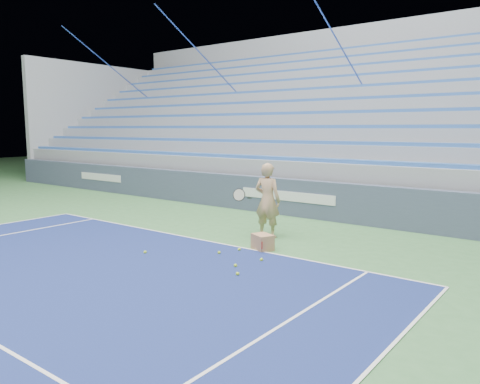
# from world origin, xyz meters

# --- Properties ---
(sponsor_barrier) EXTENTS (30.00, 0.32, 1.10)m
(sponsor_barrier) POSITION_xyz_m (0.00, 15.88, 0.55)
(sponsor_barrier) COLOR #3F4960
(sponsor_barrier) RESTS_ON ground
(bleachers) EXTENTS (31.00, 9.15, 7.30)m
(bleachers) POSITION_xyz_m (0.00, 21.60, 2.36)
(bleachers) COLOR gray
(bleachers) RESTS_ON ground
(tennis_player) EXTENTS (0.95, 0.87, 1.79)m
(tennis_player) POSITION_xyz_m (1.10, 13.09, 0.90)
(tennis_player) COLOR tan
(tennis_player) RESTS_ON ground
(ball_box) EXTENTS (0.55, 0.50, 0.34)m
(ball_box) POSITION_xyz_m (1.68, 12.05, 0.17)
(ball_box) COLOR #AB7B53
(ball_box) RESTS_ON ground
(tennis_ball_0) EXTENTS (0.07, 0.07, 0.07)m
(tennis_ball_0) POSITION_xyz_m (2.01, 10.68, 0.03)
(tennis_ball_0) COLOR #BCE62F
(tennis_ball_0) RESTS_ON ground
(tennis_ball_1) EXTENTS (0.07, 0.07, 0.07)m
(tennis_ball_1) POSITION_xyz_m (2.35, 10.30, 0.03)
(tennis_ball_1) COLOR #BCE62F
(tennis_ball_1) RESTS_ON ground
(tennis_ball_2) EXTENTS (0.07, 0.07, 0.07)m
(tennis_ball_2) POSITION_xyz_m (-0.08, 10.29, 0.03)
(tennis_ball_2) COLOR #BCE62F
(tennis_ball_2) RESTS_ON ground
(tennis_ball_3) EXTENTS (0.07, 0.07, 0.07)m
(tennis_ball_3) POSITION_xyz_m (1.17, 11.20, 0.03)
(tennis_ball_3) COLOR #BCE62F
(tennis_ball_3) RESTS_ON ground
(tennis_ball_4) EXTENTS (0.07, 0.07, 0.07)m
(tennis_ball_4) POSITION_xyz_m (2.17, 11.30, 0.03)
(tennis_ball_4) COLOR #BCE62F
(tennis_ball_4) RESTS_ON ground
(tennis_ball_5) EXTENTS (0.07, 0.07, 0.07)m
(tennis_ball_5) POSITION_xyz_m (1.35, 11.66, 0.03)
(tennis_ball_5) COLOR #BCE62F
(tennis_ball_5) RESTS_ON ground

